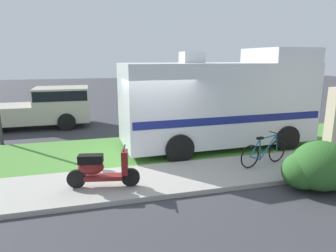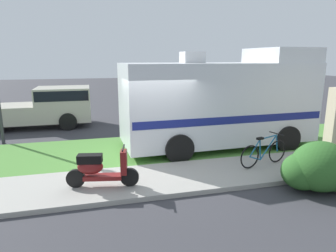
{
  "view_description": "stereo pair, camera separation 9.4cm",
  "coord_description": "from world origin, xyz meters",
  "px_view_note": "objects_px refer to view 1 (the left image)",
  "views": [
    {
      "loc": [
        -1.81,
        -8.13,
        3.11
      ],
      "look_at": [
        0.48,
        0.3,
        1.1
      ],
      "focal_mm": 31.73,
      "sensor_mm": 36.0,
      "label": 1
    },
    {
      "loc": [
        -1.72,
        -8.15,
        3.11
      ],
      "look_at": [
        0.48,
        0.3,
        1.1
      ],
      "focal_mm": 31.73,
      "sensor_mm": 36.0,
      "label": 2
    }
  ],
  "objects_px": {
    "bicycle": "(264,152)",
    "pickup_truck_near": "(42,106)",
    "motorhome_rv": "(220,101)",
    "scooter": "(100,169)"
  },
  "relations": [
    {
      "from": "scooter",
      "to": "pickup_truck_near",
      "type": "bearing_deg",
      "value": 106.23
    },
    {
      "from": "scooter",
      "to": "bicycle",
      "type": "height_order",
      "value": "scooter"
    },
    {
      "from": "bicycle",
      "to": "pickup_truck_near",
      "type": "height_order",
      "value": "pickup_truck_near"
    },
    {
      "from": "bicycle",
      "to": "motorhome_rv",
      "type": "bearing_deg",
      "value": 97.32
    },
    {
      "from": "bicycle",
      "to": "scooter",
      "type": "bearing_deg",
      "value": -176.1
    },
    {
      "from": "motorhome_rv",
      "to": "pickup_truck_near",
      "type": "relative_size",
      "value": 1.27
    },
    {
      "from": "scooter",
      "to": "bicycle",
      "type": "xyz_separation_m",
      "value": [
        4.55,
        0.31,
        -0.08
      ]
    },
    {
      "from": "motorhome_rv",
      "to": "pickup_truck_near",
      "type": "distance_m",
      "value": 8.17
    },
    {
      "from": "motorhome_rv",
      "to": "pickup_truck_near",
      "type": "bearing_deg",
      "value": 142.54
    },
    {
      "from": "bicycle",
      "to": "pickup_truck_near",
      "type": "bearing_deg",
      "value": 132.84
    }
  ]
}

